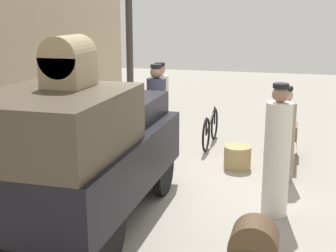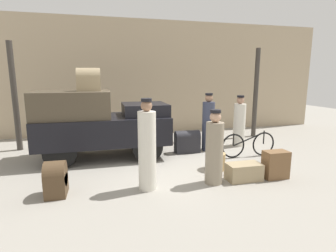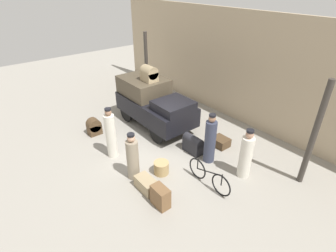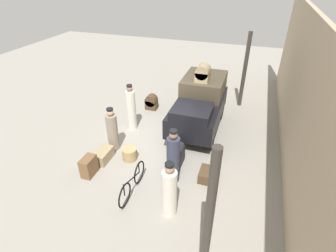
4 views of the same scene
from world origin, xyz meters
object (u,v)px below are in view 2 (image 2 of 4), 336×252
Objects in this scene: porter_standing_middle at (214,150)px; trunk_on_truck_roof at (89,80)px; trunk_wicker_pale at (244,172)px; porter_carrying_trunk at (239,123)px; suitcase_black_upright at (276,165)px; trunk_barrel_dark at (56,179)px; conductor_in_dark_uniform at (147,148)px; truck at (99,122)px; bicycle at (249,145)px; trunk_large_brown at (187,141)px; porter_with_bicycle at (208,124)px; trunk_umber_medium at (187,138)px; wicker_basket at (215,161)px.

porter_standing_middle is 3.90m from trunk_on_truck_roof.
porter_carrying_trunk is at bearing 63.33° from trunk_wicker_pale.
porter_standing_middle is 2.55× the size of suitcase_black_upright.
porter_carrying_trunk is 3.15m from trunk_wicker_pale.
trunk_barrel_dark is 0.90× the size of trunk_wicker_pale.
trunk_barrel_dark is (-1.76, 0.13, -0.53)m from conductor_in_dark_uniform.
truck is 4.52m from porter_carrying_trunk.
trunk_wicker_pale is at bearing -2.65° from trunk_barrel_dark.
truck is 1.16m from trunk_on_truck_roof.
bicycle is 1.33m from porter_carrying_trunk.
trunk_wicker_pale is 0.77m from suitcase_black_upright.
trunk_on_truck_roof is (-2.78, 0.13, 1.83)m from trunk_large_brown.
suitcase_black_upright is at bearing -76.82° from porter_with_bicycle.
conductor_in_dark_uniform is at bearing -154.84° from bicycle.
truck is at bearing 179.20° from porter_with_bicycle.
trunk_wicker_pale is 4.62m from trunk_on_truck_roof.
porter_carrying_trunk reaches higher than trunk_large_brown.
porter_carrying_trunk reaches higher than porter_standing_middle.
bicycle is at bearing 56.35° from trunk_wicker_pale.
bicycle is at bearing -13.25° from truck.
suitcase_black_upright is (-0.63, -2.83, -0.45)m from porter_carrying_trunk.
trunk_on_truck_roof reaches higher than trunk_wicker_pale.
suitcase_black_upright is at bearing -2.91° from trunk_barrel_dark.
porter_with_bicycle is at bearing 29.37° from trunk_barrel_dark.
trunk_large_brown reaches higher than trunk_umber_medium.
trunk_large_brown is 1.19× the size of suitcase_black_upright.
conductor_in_dark_uniform reaches higher than trunk_large_brown.
suitcase_black_upright is at bearing -38.42° from wicker_basket.
porter_standing_middle reaches higher than bicycle.
trunk_large_brown is 1.21× the size of trunk_on_truck_roof.
trunk_wicker_pale is (3.11, -2.52, -0.85)m from truck.
bicycle is at bearing -46.98° from porter_with_bicycle.
bicycle is 3.41× the size of wicker_basket.
bicycle is at bearing -57.85° from trunk_umber_medium.
porter_standing_middle is 2.14× the size of trunk_large_brown.
porter_carrying_trunk is 2.24× the size of trunk_large_brown.
trunk_large_brown is 2.77m from suitcase_black_upright.
suitcase_black_upright reaches higher than trunk_wicker_pale.
porter_carrying_trunk is 2.68× the size of suitcase_black_upright.
trunk_on_truck_roof is (-4.35, 0.97, 1.82)m from bicycle.
trunk_barrel_dark is at bearing -150.63° from porter_with_bicycle.
wicker_basket is 2.68m from trunk_umber_medium.
truck reaches higher than porter_standing_middle.
conductor_in_dark_uniform reaches higher than trunk_wicker_pale.
porter_carrying_trunk is 3.47m from porter_standing_middle.
porter_standing_middle is 2.11× the size of trunk_wicker_pale.
truck is at bearing 146.28° from suitcase_black_upright.
truck is at bearing -176.89° from porter_carrying_trunk.
trunk_on_truck_roof is (-0.21, 0.00, 1.14)m from truck.
trunk_barrel_dark reaches higher than trunk_large_brown.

